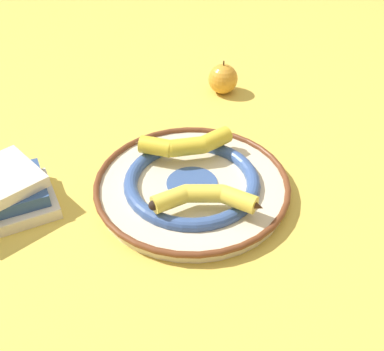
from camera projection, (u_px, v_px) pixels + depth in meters
ground_plane at (182, 189)px, 0.90m from camera, size 2.80×2.80×0.00m
decorative_bowl at (192, 184)px, 0.89m from camera, size 0.39×0.39×0.04m
banana_a at (185, 144)px, 0.93m from camera, size 0.12×0.19×0.04m
banana_b at (206, 197)px, 0.80m from camera, size 0.14×0.17×0.03m
apple at (223, 79)px, 1.19m from camera, size 0.08×0.08×0.09m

